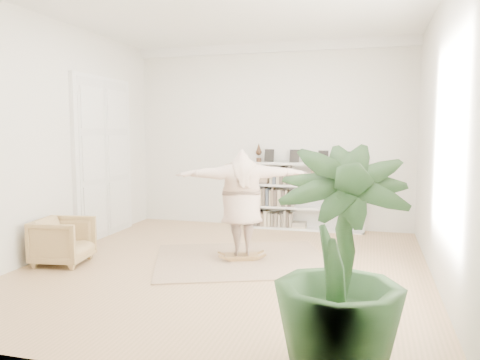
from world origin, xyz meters
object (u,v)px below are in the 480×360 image
Objects in this scene: rocker_board at (242,256)px; houseplant at (339,263)px; armchair at (63,241)px; person at (242,200)px; bookshelf at (306,197)px.

houseplant is at bearing -83.37° from rocker_board.
person reaches higher than armchair.
armchair is at bearing 152.72° from houseplant.
bookshelf is 2.58m from rocker_board.
rocker_board is 0.29× the size of person.
bookshelf is 4.49m from armchair.
rocker_board is (-0.62, -2.44, -0.57)m from bookshelf.
rocker_board is (2.43, 0.86, -0.27)m from armchair.
bookshelf is 3.01× the size of armchair.
armchair is 0.41× the size of houseplant.
armchair is at bearing -2.44° from person.
armchair is 2.63m from person.
houseplant reaches higher than rocker_board.
person reaches higher than bookshelf.
person reaches higher than rocker_board.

